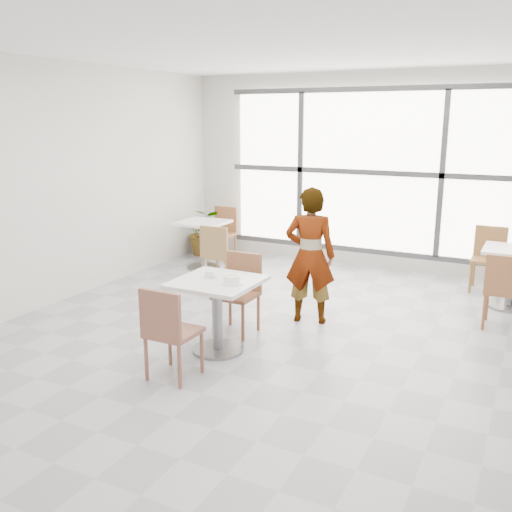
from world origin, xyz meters
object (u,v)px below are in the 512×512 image
at_px(plant_left, 205,231).
at_px(bg_chair_right_near, 505,287).
at_px(bg_table_left, 203,238).
at_px(bg_chair_left_near, 218,251).
at_px(chair_near, 168,328).
at_px(bg_chair_right_far, 489,254).
at_px(bg_chair_left_far, 223,230).
at_px(bg_table_right, 512,269).
at_px(main_table, 217,302).
at_px(chair_far, 240,287).
at_px(coffee_cup, 209,275).
at_px(person, 310,256).
at_px(oatmeal_bowl, 232,279).

bearing_deg(plant_left, bg_chair_right_near, -17.46).
bearing_deg(bg_table_left, bg_chair_left_near, -45.37).
height_order(chair_near, bg_chair_right_far, same).
bearing_deg(bg_chair_left_far, bg_table_right, -6.65).
relative_size(main_table, bg_table_right, 1.07).
bearing_deg(bg_chair_right_near, chair_far, 27.51).
height_order(coffee_cup, person, person).
bearing_deg(bg_chair_left_near, bg_table_right, -166.76).
relative_size(chair_far, oatmeal_bowl, 4.14).
relative_size(chair_near, bg_chair_right_near, 1.00).
distance_m(coffee_cup, bg_chair_left_near, 2.21).
bearing_deg(oatmeal_bowl, person, 76.52).
xyz_separation_m(chair_far, bg_chair_right_near, (2.59, 1.35, 0.00)).
bearing_deg(bg_table_right, oatmeal_bowl, -129.23).
relative_size(oatmeal_bowl, bg_table_left, 0.28).
distance_m(bg_table_left, plant_left, 0.92).
distance_m(main_table, oatmeal_bowl, 0.33).
xyz_separation_m(bg_table_right, bg_chair_left_near, (-3.70, -0.87, 0.01)).
bearing_deg(person, chair_near, 59.71).
distance_m(chair_near, bg_table_right, 4.43).
xyz_separation_m(coffee_cup, bg_chair_right_far, (2.32, 3.47, -0.28)).
xyz_separation_m(person, bg_chair_left_near, (-1.66, 0.73, -0.28)).
height_order(bg_table_right, bg_chair_left_near, bg_chair_left_near).
distance_m(chair_far, bg_table_right, 3.43).
bearing_deg(plant_left, bg_table_left, -59.90).
bearing_deg(bg_chair_right_near, coffee_cup, 36.01).
bearing_deg(bg_chair_right_far, plant_left, -179.59).
distance_m(chair_near, oatmeal_bowl, 0.82).
height_order(main_table, plant_left, plant_left).
bearing_deg(plant_left, main_table, -56.12).
distance_m(chair_far, person, 0.89).
xyz_separation_m(chair_near, bg_chair_right_far, (2.26, 4.27, 0.00)).
height_order(chair_far, plant_left, chair_far).
xyz_separation_m(chair_far, bg_chair_left_near, (-1.09, 1.36, 0.00)).
relative_size(bg_chair_left_far, plant_left, 1.07).
xyz_separation_m(chair_near, coffee_cup, (-0.07, 0.80, 0.28)).
xyz_separation_m(chair_far, bg_table_left, (-1.80, 2.08, -0.01)).
relative_size(bg_chair_right_far, plant_left, 1.07).
xyz_separation_m(bg_chair_left_near, bg_chair_right_near, (3.68, -0.01, 0.00)).
bearing_deg(oatmeal_bowl, main_table, 168.38).
relative_size(oatmeal_bowl, plant_left, 0.26).
height_order(bg_chair_right_near, bg_chair_right_far, same).
relative_size(chair_far, person, 0.55).
relative_size(bg_table_left, bg_chair_left_near, 0.86).
bearing_deg(chair_near, bg_chair_left_far, -65.75).
height_order(oatmeal_bowl, bg_chair_left_far, bg_chair_left_far).
distance_m(bg_chair_right_near, bg_chair_right_far, 1.59).
bearing_deg(bg_table_left, chair_near, -62.11).
distance_m(oatmeal_bowl, coffee_cup, 0.32).
height_order(main_table, bg_chair_right_far, bg_chair_right_far).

